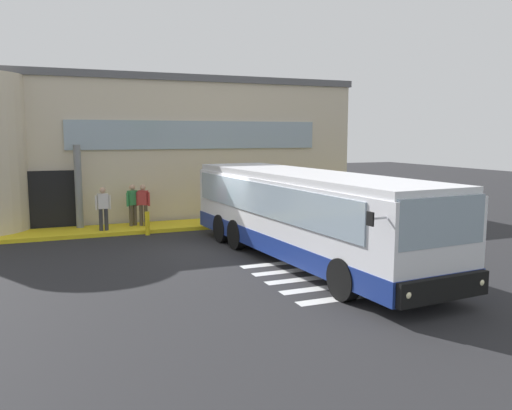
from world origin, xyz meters
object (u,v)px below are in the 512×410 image
object	(u,v)px
passenger_by_doorway	(133,203)
bus_main_foreground	(304,217)
passenger_at_curb_edge	(143,203)
passenger_near_column	(103,206)
entry_support_column	(78,187)
safety_bollard_yellow	(147,223)

from	to	relation	value
passenger_by_doorway	bus_main_foreground	bearing A→B (deg)	-62.10
bus_main_foreground	passenger_at_curb_edge	xyz separation A→B (m)	(-3.53, 7.22, -0.26)
passenger_near_column	passenger_by_doorway	world-z (taller)	same
entry_support_column	passenger_near_column	size ratio (longest dim) A/B	1.96
passenger_by_doorway	passenger_at_curb_edge	size ratio (longest dim) A/B	1.00
passenger_near_column	passenger_by_doorway	bearing A→B (deg)	27.91
passenger_at_curb_edge	safety_bollard_yellow	xyz separation A→B (m)	(-0.09, -1.27, -0.63)
bus_main_foreground	passenger_by_doorway	world-z (taller)	bus_main_foreground
passenger_by_doorway	entry_support_column	bearing A→B (deg)	170.18
passenger_by_doorway	passenger_near_column	bearing A→B (deg)	-152.09
passenger_by_doorway	safety_bollard_yellow	xyz separation A→B (m)	(0.30, -1.45, -0.63)
passenger_at_curb_edge	safety_bollard_yellow	size ratio (longest dim) A/B	1.86
passenger_near_column	passenger_at_curb_edge	size ratio (longest dim) A/B	1.00
passenger_near_column	passenger_by_doorway	distance (m)	1.39
entry_support_column	bus_main_foreground	bearing A→B (deg)	-52.51
passenger_at_curb_edge	safety_bollard_yellow	distance (m)	1.42
entry_support_column	bus_main_foreground	distance (m)	9.77
entry_support_column	passenger_at_curb_edge	distance (m)	2.57
passenger_by_doorway	safety_bollard_yellow	size ratio (longest dim) A/B	1.86
entry_support_column	passenger_at_curb_edge	world-z (taller)	entry_support_column
passenger_at_curb_edge	entry_support_column	bearing A→B (deg)	167.70
bus_main_foreground	passenger_near_column	xyz separation A→B (m)	(-5.14, 6.75, -0.22)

